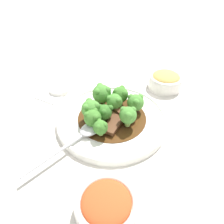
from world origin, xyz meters
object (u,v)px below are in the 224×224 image
main_plate (112,119)px  broccoli_floret_1 (102,93)px  beef_strip_0 (123,114)px  side_bowl_appetizer (165,80)px  side_bowl_kimchi (107,205)px  broccoli_floret_8 (136,102)px  broccoli_floret_2 (104,112)px  broccoli_floret_3 (93,118)px  sauce_dish (59,90)px  beef_strip_1 (113,124)px  serving_spoon (85,133)px  broccoli_floret_7 (100,127)px  broccoli_floret_5 (128,115)px  broccoli_floret_6 (115,101)px  broccoli_floret_4 (91,109)px  beef_strip_2 (103,111)px

main_plate → broccoli_floret_1: bearing=50.0°
beef_strip_0 → side_bowl_appetizer: side_bowl_appetizer is taller
main_plate → side_bowl_kimchi: 0.24m
broccoli_floret_8 → broccoli_floret_2: bearing=138.6°
broccoli_floret_3 → sauce_dish: broccoli_floret_3 is taller
broccoli_floret_2 → broccoli_floret_3: bearing=154.4°
beef_strip_1 → serving_spoon: serving_spoon is taller
beef_strip_1 → side_bowl_appetizer: (0.25, -0.08, 0.00)m
main_plate → broccoli_floret_3: size_ratio=5.83×
serving_spoon → sauce_dish: serving_spoon is taller
beef_strip_0 → broccoli_floret_8: (0.03, -0.02, 0.02)m
beef_strip_0 → side_bowl_kimchi: (-0.24, -0.06, -0.00)m
broccoli_floret_7 → side_bowl_appetizer: broccoli_floret_7 is taller
main_plate → broccoli_floret_8: broccoli_floret_8 is taller
broccoli_floret_5 → broccoli_floret_6: 0.07m
broccoli_floret_7 → side_bowl_appetizer: (0.29, -0.09, -0.02)m
beef_strip_0 → broccoli_floret_1: bearing=70.8°
broccoli_floret_2 → broccoli_floret_8: bearing=-41.4°
broccoli_floret_5 → broccoli_floret_8: bearing=0.8°
broccoli_floret_1 → serving_spoon: 0.13m
beef_strip_0 → beef_strip_1: (-0.04, 0.01, -0.00)m
sauce_dish → broccoli_floret_3: bearing=-123.8°
beef_strip_1 → side_bowl_appetizer: 0.26m
broccoli_floret_8 → beef_strip_0: bearing=148.6°
main_plate → beef_strip_1: (-0.03, -0.02, 0.01)m
beef_strip_0 → broccoli_floret_5: size_ratio=1.36×
beef_strip_0 → beef_strip_1: bearing=167.3°
beef_strip_0 → broccoli_floret_4: size_ratio=1.27×
broccoli_floret_1 → side_bowl_appetizer: broccoli_floret_1 is taller
sauce_dish → beef_strip_2: bearing=-108.4°
broccoli_floret_4 → side_bowl_appetizer: broccoli_floret_4 is taller
serving_spoon → broccoli_floret_2: bearing=-18.6°
broccoli_floret_6 → sauce_dish: 0.21m
broccoli_floret_1 → broccoli_floret_4: (-0.07, -0.00, -0.00)m
broccoli_floret_1 → side_bowl_kimchi: broccoli_floret_1 is taller
side_bowl_kimchi → broccoli_floret_8: bearing=7.5°
broccoli_floret_4 → broccoli_floret_5: size_ratio=1.07×
broccoli_floret_5 → serving_spoon: broccoli_floret_5 is taller
broccoli_floret_2 → sauce_dish: (0.09, 0.19, -0.04)m
broccoli_floret_2 → serving_spoon: size_ratio=0.22×
broccoli_floret_5 → main_plate: bearing=71.8°
beef_strip_0 → main_plate: bearing=116.6°
broccoli_floret_6 → sauce_dish: broccoli_floret_6 is taller
broccoli_floret_8 → side_bowl_kimchi: size_ratio=0.42×
main_plate → sauce_dish: main_plate is taller
main_plate → broccoli_floret_4: 0.07m
broccoli_floret_4 → broccoli_floret_7: broccoli_floret_4 is taller
serving_spoon → sauce_dish: (0.15, 0.17, -0.02)m
broccoli_floret_4 → main_plate: bearing=-56.0°
broccoli_floret_3 → broccoli_floret_7: bearing=-121.6°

